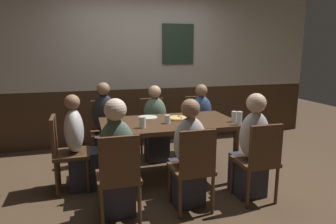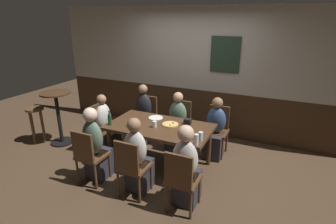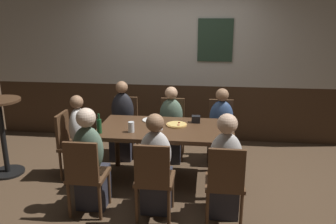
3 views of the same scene
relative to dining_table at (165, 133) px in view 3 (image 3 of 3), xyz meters
The scene contains 26 objects.
ground_plane 0.66m from the dining_table, ahead, with size 12.00×12.00×0.00m, color #4C3826.
wall_back 1.77m from the dining_table, 89.85° to the left, with size 6.40×0.13×2.60m.
dining_table is the anchor object (origin of this frame).
chair_head_west 1.26m from the dining_table, behind, with size 0.40×0.40×0.88m.
chair_mid_near 0.89m from the dining_table, 90.00° to the right, with size 0.40×0.40×0.88m.
chair_left_far 1.15m from the dining_table, 129.97° to the left, with size 0.40×0.40×0.88m.
chair_right_far 1.15m from the dining_table, 50.03° to the left, with size 0.40×0.40×0.88m.
chair_left_near 1.15m from the dining_table, 129.97° to the right, with size 0.40×0.40×0.88m.
chair_right_near 1.15m from the dining_table, 50.03° to the right, with size 0.40×0.40×0.88m.
chair_mid_far 0.89m from the dining_table, 90.00° to the left, with size 0.40×0.40×0.88m.
person_head_west 1.10m from the dining_table, behind, with size 0.37×0.34×1.12m.
person_mid_near 0.73m from the dining_table, 90.00° to the right, with size 0.34×0.37×1.14m.
person_left_far 1.04m from the dining_table, 135.80° to the left, with size 0.34×0.37×1.17m.
person_right_far 1.04m from the dining_table, 44.09° to the left, with size 0.34×0.37×1.10m.
person_left_near 1.04m from the dining_table, 135.77° to the right, with size 0.34×0.37×1.18m.
person_right_near 1.04m from the dining_table, 44.22° to the right, with size 0.34×0.37×1.17m.
person_mid_far 0.74m from the dining_table, 90.00° to the left, with size 0.34×0.37×1.10m.
pizza 0.20m from the dining_table, 33.89° to the left, with size 0.27×0.27×0.03m.
pint_glass_amber 0.86m from the dining_table, 27.47° to the right, with size 0.06×0.06×0.16m.
tumbler_short 0.16m from the dining_table, 117.17° to the right, with size 0.07×0.07×0.10m.
highball_clear 0.81m from the dining_table, 17.36° to the right, with size 0.06×0.06×0.13m.
pint_glass_stout 0.46m from the dining_table, 149.82° to the right, with size 0.07×0.07×0.13m.
beer_bottle_green 0.83m from the dining_table, 158.03° to the right, with size 0.06×0.06×0.24m.
plate_white_large 0.35m from the dining_table, 128.07° to the left, with size 0.25×0.25×0.01m, color white.
condiment_caddy 0.48m from the dining_table, 33.11° to the left, with size 0.11×0.09×0.09m, color black.
side_bar_table 2.18m from the dining_table, behind, with size 0.56×0.56×1.05m.
Camera 3 is at (0.53, -4.06, 2.13)m, focal length 36.63 mm.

